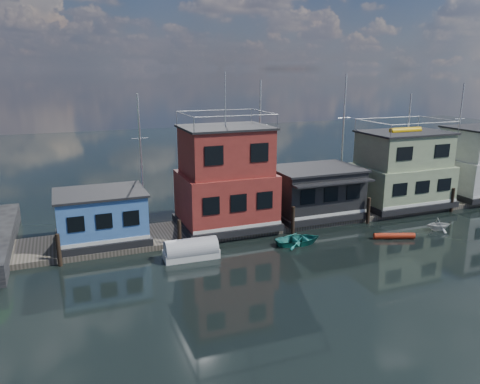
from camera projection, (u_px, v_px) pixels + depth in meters
name	position (u px, v px, depth m)	size (l,w,h in m)	color
ground	(416.00, 272.00, 29.59)	(160.00, 160.00, 0.00)	black
dock	(319.00, 215.00, 40.35)	(48.00, 5.00, 0.40)	#595147
houseboat_blue	(101.00, 216.00, 33.53)	(6.40, 4.90, 3.66)	black
houseboat_red	(226.00, 180.00, 36.38)	(7.40, 5.90, 11.86)	black
houseboat_dark	(315.00, 191.00, 39.59)	(7.40, 6.10, 4.06)	black
houseboat_green	(402.00, 170.00, 42.48)	(8.40, 5.90, 7.03)	black
pilings	(334.00, 215.00, 37.48)	(42.28, 0.28, 2.20)	#2D2116
background_masts	(332.00, 141.00, 46.06)	(36.40, 0.16, 12.00)	silver
dinghy_white	(439.00, 224.00, 37.07)	(1.73, 2.01, 1.06)	silver
red_kayak	(394.00, 236.00, 35.34)	(0.45, 0.45, 3.10)	red
dinghy_teal	(299.00, 240.00, 34.23)	(2.46, 3.44, 0.71)	teal
tarp_runabout	(191.00, 251.00, 31.61)	(3.75, 1.62, 1.50)	silver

